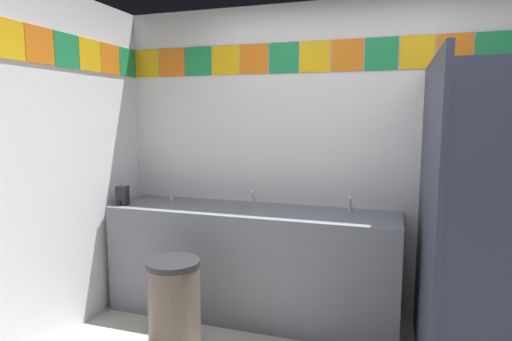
{
  "coord_description": "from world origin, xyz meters",
  "views": [
    {
      "loc": [
        0.24,
        -1.95,
        1.62
      ],
      "look_at": [
        -0.67,
        0.88,
        1.23
      ],
      "focal_mm": 29.94,
      "sensor_mm": 36.0,
      "label": 1
    }
  ],
  "objects": [
    {
      "name": "wall_back",
      "position": [
        0.0,
        1.52,
        1.26
      ],
      "size": [
        4.04,
        0.09,
        2.5
      ],
      "color": "silver",
      "rests_on": "ground_plane"
    },
    {
      "name": "vanity_counter",
      "position": [
        -0.82,
        1.19,
        0.45
      ],
      "size": [
        2.3,
        0.57,
        0.88
      ],
      "color": "slate",
      "rests_on": "ground_plane"
    },
    {
      "name": "faucet_left",
      "position": [
        -1.59,
        1.28,
        0.93
      ],
      "size": [
        0.04,
        0.1,
        0.14
      ],
      "color": "silver",
      "rests_on": "vanity_counter"
    },
    {
      "name": "faucet_center",
      "position": [
        -0.82,
        1.28,
        0.93
      ],
      "size": [
        0.04,
        0.1,
        0.14
      ],
      "color": "silver",
      "rests_on": "vanity_counter"
    },
    {
      "name": "faucet_right",
      "position": [
        -0.05,
        1.28,
        0.93
      ],
      "size": [
        0.04,
        0.1,
        0.14
      ],
      "color": "silver",
      "rests_on": "vanity_counter"
    },
    {
      "name": "soap_dispenser",
      "position": [
        -1.89,
        1.03,
        0.96
      ],
      "size": [
        0.09,
        0.09,
        0.16
      ],
      "color": "black",
      "rests_on": "vanity_counter"
    },
    {
      "name": "stall_divider",
      "position": [
        0.63,
        0.56,
        0.98
      ],
      "size": [
        0.92,
        1.34,
        1.95
      ],
      "color": "#33384C",
      "rests_on": "ground_plane"
    },
    {
      "name": "trash_bin",
      "position": [
        -1.16,
        0.55,
        0.32
      ],
      "size": [
        0.37,
        0.37,
        0.63
      ],
      "color": "brown",
      "rests_on": "ground_plane"
    }
  ]
}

